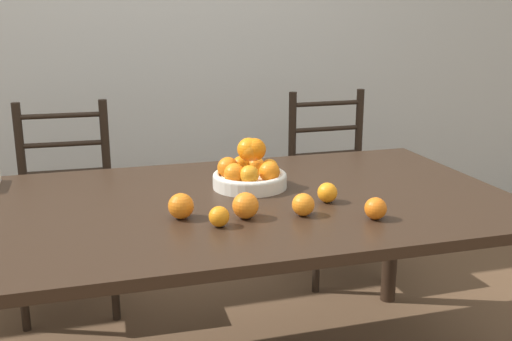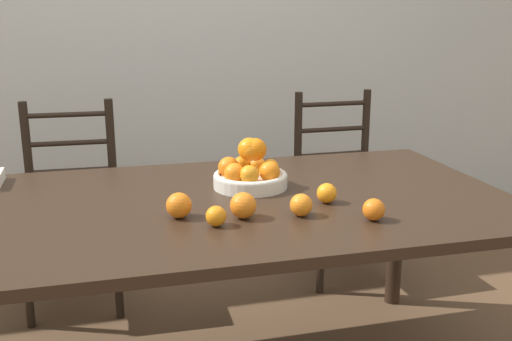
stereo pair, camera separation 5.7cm
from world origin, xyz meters
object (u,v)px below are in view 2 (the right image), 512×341
at_px(fruit_bowl, 250,172).
at_px(orange_loose_5, 179,205).
at_px(orange_loose_2, 216,216).
at_px(orange_loose_1, 374,210).
at_px(orange_loose_3, 301,205).
at_px(orange_loose_4, 327,193).
at_px(chair_right, 341,187).
at_px(orange_loose_0, 243,205).
at_px(chair_left, 72,207).

relative_size(fruit_bowl, orange_loose_5, 3.35).
bearing_deg(orange_loose_2, orange_loose_1, -8.53).
distance_m(orange_loose_1, orange_loose_3, 0.22).
relative_size(orange_loose_1, orange_loose_3, 0.96).
distance_m(orange_loose_2, orange_loose_4, 0.42).
bearing_deg(orange_loose_4, orange_loose_3, -140.44).
xyz_separation_m(fruit_bowl, orange_loose_5, (-0.29, -0.26, -0.02)).
bearing_deg(orange_loose_5, chair_right, 46.10).
bearing_deg(orange_loose_4, orange_loose_5, -177.28).
relative_size(orange_loose_0, orange_loose_5, 1.03).
bearing_deg(orange_loose_5, orange_loose_4, 2.72).
bearing_deg(orange_loose_5, orange_loose_2, -46.76).
bearing_deg(fruit_bowl, orange_loose_2, -118.18).
xyz_separation_m(orange_loose_1, orange_loose_3, (-0.20, 0.09, 0.00)).
relative_size(orange_loose_0, chair_left, 0.09).
height_order(fruit_bowl, orange_loose_1, fruit_bowl).
bearing_deg(orange_loose_3, chair_left, 124.57).
distance_m(fruit_bowl, orange_loose_0, 0.33).
distance_m(orange_loose_1, orange_loose_5, 0.59).
relative_size(orange_loose_5, chair_left, 0.08).
relative_size(orange_loose_2, orange_loose_4, 0.93).
bearing_deg(orange_loose_1, orange_loose_2, 171.47).
bearing_deg(orange_loose_2, orange_loose_5, 133.24).
distance_m(orange_loose_2, chair_left, 1.22).
xyz_separation_m(orange_loose_2, chair_right, (0.86, 1.10, -0.29)).
distance_m(orange_loose_1, orange_loose_4, 0.21).
relative_size(fruit_bowl, orange_loose_1, 3.90).
relative_size(fruit_bowl, chair_left, 0.28).
height_order(orange_loose_1, chair_right, chair_right).
bearing_deg(chair_right, orange_loose_3, -119.41).
relative_size(orange_loose_0, orange_loose_4, 1.22).
xyz_separation_m(fruit_bowl, orange_loose_0, (-0.10, -0.32, -0.02)).
bearing_deg(orange_loose_5, orange_loose_3, -12.10).
distance_m(orange_loose_1, orange_loose_2, 0.48).
height_order(orange_loose_2, orange_loose_3, orange_loose_3).
bearing_deg(orange_loose_1, orange_loose_3, 154.89).
xyz_separation_m(orange_loose_0, orange_loose_2, (-0.09, -0.05, -0.01)).
relative_size(fruit_bowl, chair_right, 0.28).
xyz_separation_m(orange_loose_3, orange_loose_4, (0.12, 0.10, -0.00)).
xyz_separation_m(orange_loose_5, chair_right, (0.96, 0.99, -0.30)).
height_order(fruit_bowl, chair_right, chair_right).
distance_m(orange_loose_4, chair_right, 1.11).
distance_m(orange_loose_4, orange_loose_5, 0.49).
relative_size(fruit_bowl, orange_loose_0, 3.26).
bearing_deg(chair_right, orange_loose_1, -109.09).
bearing_deg(fruit_bowl, chair_right, 47.70).
bearing_deg(orange_loose_2, orange_loose_4, 17.52).
height_order(fruit_bowl, orange_loose_2, fruit_bowl).
xyz_separation_m(orange_loose_2, chair_left, (-0.47, 1.09, -0.29)).
bearing_deg(orange_loose_2, chair_right, 51.85).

